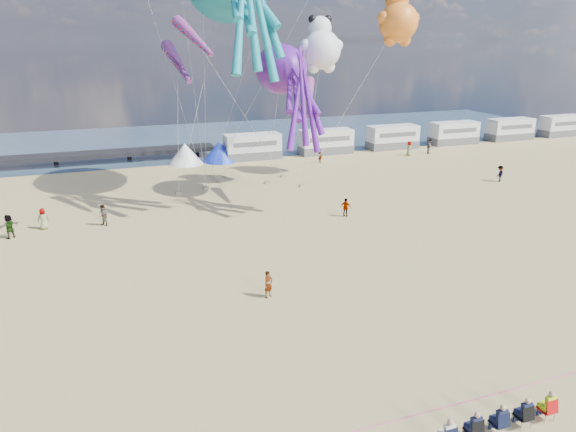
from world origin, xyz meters
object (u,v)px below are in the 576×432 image
object	(u,v)px
sandbag_d	(283,176)
windsock_left	(177,63)
spectator_row	(499,418)
kite_panda	(322,50)
windsock_right	(309,97)
beachgoer_4	(9,226)
beachgoer_2	(500,174)
beachgoer_6	(43,219)
windsock_mid	(194,37)
sandbag_c	(302,185)
sandbag_a	(178,193)
kite_teddy_orange	(398,22)
motorhome_3	(454,133)
beachgoer_0	(409,148)
sandbag_e	(206,188)
motorhome_4	(510,129)
kite_octopus_purple	(281,69)
motorhome_5	(562,126)
standing_person	(268,284)
motorhome_2	(393,137)
beachgoer_7	(430,146)
tent_white	(185,154)
beachgoer_1	(103,215)
beachgoer_5	(320,156)
motorhome_1	(326,142)
tent_blue	(220,151)
sandbag_b	(267,182)
motorhome_0	(252,147)

from	to	relation	value
sandbag_d	windsock_left	world-z (taller)	windsock_left
spectator_row	kite_panda	bearing A→B (deg)	78.47
windsock_right	beachgoer_4	bearing A→B (deg)	-156.43
beachgoer_2	beachgoer_4	bearing A→B (deg)	-23.07
beachgoer_6	windsock_mid	bearing A→B (deg)	167.46
sandbag_c	sandbag_d	bearing A→B (deg)	97.16
windsock_mid	sandbag_a	bearing A→B (deg)	80.88
spectator_row	kite_teddy_orange	distance (m)	39.14
motorhome_3	kite_panda	distance (m)	31.39
beachgoer_0	sandbag_e	size ratio (longest dim) A/B	3.53
windsock_left	motorhome_4	bearing A→B (deg)	10.44
sandbag_d	kite_octopus_purple	world-z (taller)	kite_octopus_purple
beachgoer_4	sandbag_d	size ratio (longest dim) A/B	3.51
motorhome_5	sandbag_c	world-z (taller)	motorhome_5
beachgoer_2	motorhome_4	bearing A→B (deg)	-157.96
beachgoer_0	kite_teddy_orange	bearing A→B (deg)	141.44
motorhome_3	standing_person	world-z (taller)	motorhome_3
motorhome_2	beachgoer_7	bearing A→B (deg)	-57.87
tent_white	kite_panda	bearing A→B (deg)	-52.58
sandbag_d	windsock_right	world-z (taller)	windsock_right
sandbag_d	kite_teddy_orange	bearing A→B (deg)	-22.34
beachgoer_6	beachgoer_7	bearing A→B (deg)	-170.61
beachgoer_1	motorhome_4	bearing A→B (deg)	67.40
kite_panda	windsock_mid	world-z (taller)	windsock_mid
beachgoer_5	kite_octopus_purple	xyz separation A→B (m)	(-8.51, -11.24, 10.37)
motorhome_4	windsock_mid	world-z (taller)	windsock_mid
beachgoer_4	sandbag_a	size ratio (longest dim) A/B	3.51
motorhome_1	beachgoer_7	size ratio (longest dim) A/B	3.63
tent_blue	sandbag_b	world-z (taller)	tent_blue
beachgoer_2	windsock_left	bearing A→B (deg)	-32.59
motorhome_1	windsock_right	bearing A→B (deg)	-117.61
kite_panda	motorhome_2	bearing A→B (deg)	40.50
windsock_right	beachgoer_7	bearing A→B (deg)	53.43
beachgoer_2	beachgoer_5	bearing A→B (deg)	-69.12
sandbag_b	windsock_right	bearing A→B (deg)	-77.45
tent_blue	kite_octopus_purple	distance (m)	18.91
motorhome_0	windsock_right	world-z (taller)	windsock_right
kite_panda	windsock_mid	xyz separation A→B (m)	(-12.17, -5.00, 1.00)
sandbag_d	windsock_left	distance (m)	16.47
beachgoer_7	kite_teddy_orange	xyz separation A→B (m)	(-11.04, -9.03, 14.16)
sandbag_e	beachgoer_6	bearing A→B (deg)	-153.22
motorhome_0	motorhome_5	world-z (taller)	same
beachgoer_5	sandbag_e	world-z (taller)	beachgoer_5
kite_octopus_purple	standing_person	bearing A→B (deg)	-113.44
standing_person	motorhome_1	bearing A→B (deg)	34.45
motorhome_0	windsock_left	xyz separation A→B (m)	(-10.05, -13.91, 10.23)
beachgoer_2	windsock_right	distance (m)	22.22
windsock_left	sandbag_c	bearing A→B (deg)	-3.50
spectator_row	tent_white	bearing A→B (deg)	94.97
motorhome_4	sandbag_a	bearing A→B (deg)	-166.04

